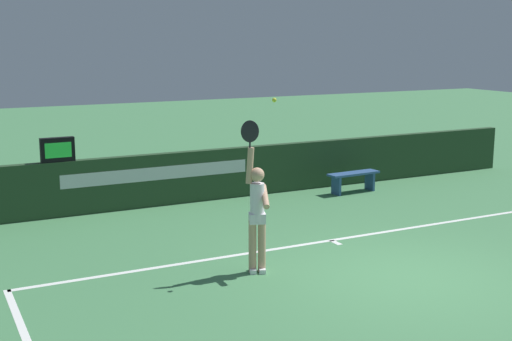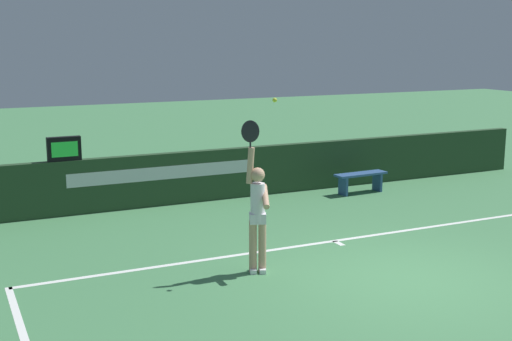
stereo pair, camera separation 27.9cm
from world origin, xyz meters
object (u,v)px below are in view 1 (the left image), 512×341
Objects in this scene: tennis_ball at (274,100)px; courtside_bench_near at (353,177)px; tennis_player at (257,210)px; speed_display at (57,150)px.

courtside_bench_near is at bearing 43.25° from tennis_ball.
courtside_bench_near is at bearing 40.88° from tennis_player.
tennis_player is at bearing 149.48° from tennis_ball.
tennis_player is 34.89× the size of tennis_ball.
tennis_player is 1.74m from tennis_ball.
tennis_player is at bearing -66.72° from speed_display.
speed_display reaches higher than courtside_bench_near.
speed_display is 5.68m from tennis_ball.
courtside_bench_near is (6.72, -0.87, -1.04)m from speed_display.
tennis_ball reaches higher than tennis_player.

